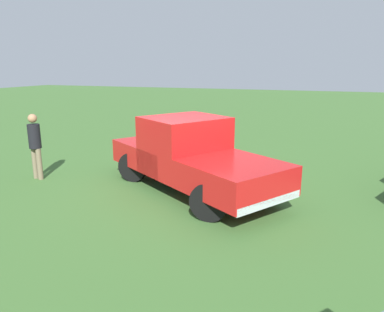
% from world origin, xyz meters
% --- Properties ---
extents(ground_plane, '(80.00, 80.00, 0.00)m').
position_xyz_m(ground_plane, '(0.00, 0.00, 0.00)').
color(ground_plane, '#3D662D').
extents(pickup_truck, '(5.22, 4.26, 1.82)m').
position_xyz_m(pickup_truck, '(-0.21, 0.13, 0.94)').
color(pickup_truck, black).
rests_on(pickup_truck, ground_plane).
extents(person_visitor, '(0.38, 0.38, 1.79)m').
position_xyz_m(person_visitor, '(4.01, 0.71, 1.02)').
color(person_visitor, '#7A6B51').
rests_on(person_visitor, ground_plane).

